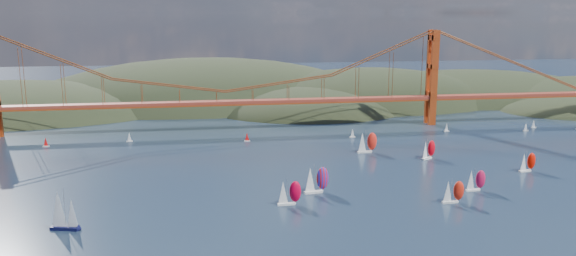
{
  "coord_description": "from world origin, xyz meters",
  "views": [
    {
      "loc": [
        -14.73,
        -128.72,
        64.5
      ],
      "look_at": [
        20.47,
        90.0,
        18.97
      ],
      "focal_mm": 35.0,
      "sensor_mm": 36.0,
      "label": 1
    }
  ],
  "objects_px": {
    "sloop_navy": "(63,211)",
    "racer_1": "(453,191)",
    "racer_4": "(527,162)",
    "racer_2": "(475,180)",
    "racer_5": "(367,142)",
    "racer_3": "(428,149)",
    "racer_0": "(289,192)",
    "racer_rwb": "(316,179)"
  },
  "relations": [
    {
      "from": "racer_5",
      "to": "racer_4",
      "type": "bearing_deg",
      "value": -40.9
    },
    {
      "from": "racer_0",
      "to": "racer_5",
      "type": "relative_size",
      "value": 0.87
    },
    {
      "from": "racer_0",
      "to": "racer_2",
      "type": "height_order",
      "value": "racer_0"
    },
    {
      "from": "racer_rwb",
      "to": "racer_3",
      "type": "bearing_deg",
      "value": 24.18
    },
    {
      "from": "racer_4",
      "to": "racer_5",
      "type": "height_order",
      "value": "racer_5"
    },
    {
      "from": "racer_1",
      "to": "racer_rwb",
      "type": "xyz_separation_m",
      "value": [
        -44.4,
        18.33,
        0.93
      ]
    },
    {
      "from": "racer_3",
      "to": "racer_4",
      "type": "distance_m",
      "value": 41.45
    },
    {
      "from": "racer_2",
      "to": "racer_3",
      "type": "relative_size",
      "value": 0.93
    },
    {
      "from": "sloop_navy",
      "to": "racer_4",
      "type": "relative_size",
      "value": 1.53
    },
    {
      "from": "sloop_navy",
      "to": "racer_0",
      "type": "relative_size",
      "value": 1.43
    },
    {
      "from": "racer_2",
      "to": "racer_1",
      "type": "bearing_deg",
      "value": -145.21
    },
    {
      "from": "racer_1",
      "to": "racer_2",
      "type": "relative_size",
      "value": 1.01
    },
    {
      "from": "racer_2",
      "to": "racer_3",
      "type": "xyz_separation_m",
      "value": [
        1.34,
        46.63,
        0.29
      ]
    },
    {
      "from": "racer_1",
      "to": "sloop_navy",
      "type": "bearing_deg",
      "value": -178.67
    },
    {
      "from": "racer_3",
      "to": "racer_5",
      "type": "height_order",
      "value": "racer_5"
    },
    {
      "from": "racer_4",
      "to": "racer_5",
      "type": "distance_m",
      "value": 69.83
    },
    {
      "from": "sloop_navy",
      "to": "racer_5",
      "type": "distance_m",
      "value": 142.25
    },
    {
      "from": "racer_0",
      "to": "racer_5",
      "type": "bearing_deg",
      "value": 51.8
    },
    {
      "from": "racer_0",
      "to": "racer_5",
      "type": "height_order",
      "value": "racer_5"
    },
    {
      "from": "racer_4",
      "to": "sloop_navy",
      "type": "bearing_deg",
      "value": 179.72
    },
    {
      "from": "racer_1",
      "to": "racer_2",
      "type": "height_order",
      "value": "racer_1"
    },
    {
      "from": "sloop_navy",
      "to": "racer_2",
      "type": "bearing_deg",
      "value": 20.92
    },
    {
      "from": "racer_4",
      "to": "racer_1",
      "type": "bearing_deg",
      "value": -158.24
    },
    {
      "from": "sloop_navy",
      "to": "racer_1",
      "type": "relative_size",
      "value": 1.53
    },
    {
      "from": "sloop_navy",
      "to": "racer_1",
      "type": "height_order",
      "value": "sloop_navy"
    },
    {
      "from": "sloop_navy",
      "to": "racer_5",
      "type": "xyz_separation_m",
      "value": [
        118.97,
        77.97,
        -0.86
      ]
    },
    {
      "from": "racer_4",
      "to": "racer_2",
      "type": "bearing_deg",
      "value": -160.56
    },
    {
      "from": "sloop_navy",
      "to": "racer_2",
      "type": "relative_size",
      "value": 1.55
    },
    {
      "from": "racer_1",
      "to": "racer_5",
      "type": "height_order",
      "value": "racer_5"
    },
    {
      "from": "racer_1",
      "to": "racer_2",
      "type": "xyz_separation_m",
      "value": [
        14.17,
        11.38,
        -0.04
      ]
    },
    {
      "from": "racer_2",
      "to": "racer_4",
      "type": "height_order",
      "value": "racer_4"
    },
    {
      "from": "racer_2",
      "to": "racer_rwb",
      "type": "distance_m",
      "value": 58.99
    },
    {
      "from": "racer_3",
      "to": "racer_4",
      "type": "xyz_separation_m",
      "value": [
        32.17,
        -26.14,
        -0.25
      ]
    },
    {
      "from": "racer_1",
      "to": "racer_4",
      "type": "relative_size",
      "value": 1.0
    },
    {
      "from": "sloop_navy",
      "to": "racer_4",
      "type": "xyz_separation_m",
      "value": [
        175.01,
        36.31,
        -1.79
      ]
    },
    {
      "from": "racer_3",
      "to": "racer_1",
      "type": "bearing_deg",
      "value": -133.92
    },
    {
      "from": "sloop_navy",
      "to": "racer_2",
      "type": "distance_m",
      "value": 142.38
    },
    {
      "from": "sloop_navy",
      "to": "racer_rwb",
      "type": "relative_size",
      "value": 1.25
    },
    {
      "from": "racer_1",
      "to": "racer_rwb",
      "type": "height_order",
      "value": "racer_rwb"
    },
    {
      "from": "racer_4",
      "to": "racer_5",
      "type": "xyz_separation_m",
      "value": [
        -56.03,
        41.66,
        0.93
      ]
    },
    {
      "from": "racer_0",
      "to": "racer_5",
      "type": "distance_m",
      "value": 82.03
    },
    {
      "from": "racer_0",
      "to": "racer_2",
      "type": "bearing_deg",
      "value": 1.14
    }
  ]
}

